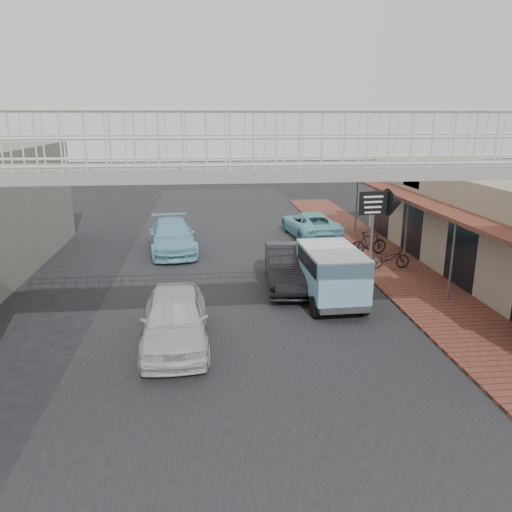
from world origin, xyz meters
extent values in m
plane|color=black|center=(0.00, 0.00, 0.00)|extent=(120.00, 120.00, 0.00)
cube|color=black|center=(0.00, 0.00, 0.01)|extent=(10.00, 60.00, 0.01)
cube|color=brown|center=(6.50, 3.00, 0.05)|extent=(3.00, 40.00, 0.10)
cube|color=brown|center=(7.70, 4.00, 2.90)|extent=(1.80, 18.00, 0.12)
cube|color=silver|center=(8.05, 7.50, 3.30)|extent=(0.08, 2.60, 0.90)
cube|color=#B21914|center=(8.05, 1.00, 3.30)|extent=(0.08, 2.20, 0.80)
cube|color=gray|center=(0.00, -4.00, 5.12)|extent=(14.00, 2.00, 0.24)
cube|color=beige|center=(0.00, -3.05, 5.79)|extent=(14.00, 0.08, 1.10)
cube|color=beige|center=(0.00, -4.95, 5.79)|extent=(14.00, 0.08, 1.10)
imported|color=silver|center=(-2.30, -1.34, 0.77)|extent=(1.97, 4.59, 1.54)
imported|color=black|center=(1.70, 3.30, 0.78)|extent=(2.00, 4.82, 1.55)
imported|color=#72C0C7|center=(4.20, 11.31, 0.67)|extent=(2.77, 5.06, 1.34)
imported|color=#7ABBD4|center=(-2.98, 8.90, 0.74)|extent=(2.68, 5.32, 1.48)
cylinder|color=black|center=(1.97, 2.94, 0.36)|extent=(0.27, 0.72, 0.71)
cylinder|color=black|center=(3.57, 2.99, 0.36)|extent=(0.27, 0.72, 0.71)
cylinder|color=black|center=(2.06, 0.18, 0.36)|extent=(0.27, 0.72, 0.71)
cylinder|color=black|center=(3.65, 0.23, 0.36)|extent=(0.27, 0.72, 0.71)
cube|color=#74AEC9|center=(2.82, 1.28, 1.21)|extent=(1.83, 3.32, 1.38)
cube|color=#74AEC9|center=(2.76, 3.17, 0.97)|extent=(1.68, 0.97, 0.92)
cube|color=black|center=(2.82, 1.28, 1.58)|extent=(1.86, 2.71, 0.51)
cube|color=silver|center=(2.82, 1.28, 1.92)|extent=(1.85, 3.32, 0.06)
imported|color=black|center=(6.22, 4.85, 0.55)|extent=(1.70, 0.61, 0.89)
imported|color=black|center=(6.04, 7.07, 0.63)|extent=(1.84, 0.80, 1.07)
cylinder|color=#59595B|center=(5.56, 5.35, 1.66)|extent=(0.11, 0.11, 3.12)
cube|color=black|center=(5.56, 5.32, 2.79)|extent=(1.29, 0.20, 0.97)
cone|color=black|center=(6.47, 5.42, 2.79)|extent=(0.77, 1.25, 1.18)
cube|color=white|center=(5.51, 5.28, 2.74)|extent=(0.86, 0.10, 0.65)
camera|label=1|loc=(-1.35, -14.47, 6.22)|focal=35.00mm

